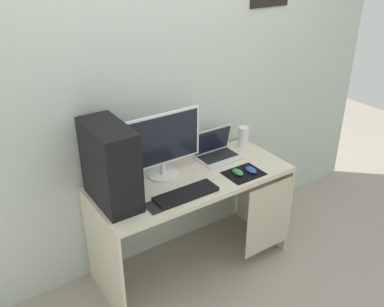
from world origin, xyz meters
name	(u,v)px	position (x,y,z in m)	size (l,w,h in m)	color
ground_plane	(192,262)	(0.00, 0.00, 0.00)	(8.00, 8.00, 0.00)	#9E9384
wall_back	(165,85)	(0.00, 0.33, 1.30)	(4.00, 0.05, 2.60)	beige
desk	(195,196)	(0.02, -0.01, 0.59)	(1.38, 0.59, 0.75)	beige
pc_tower	(110,165)	(-0.56, 0.03, 1.00)	(0.21, 0.44, 0.50)	black
monitor	(163,144)	(-0.15, 0.13, 0.98)	(0.56, 0.22, 0.45)	white
laptop	(217,152)	(0.32, 0.15, 0.79)	(0.32, 0.23, 0.21)	silver
speaker	(243,137)	(0.59, 0.17, 0.83)	(0.08, 0.08, 0.16)	white
keyboard	(186,194)	(-0.16, -0.17, 0.76)	(0.42, 0.14, 0.02)	black
mousepad	(244,173)	(0.32, -0.16, 0.75)	(0.26, 0.20, 0.01)	black
mouse_left	(238,172)	(0.28, -0.15, 0.77)	(0.06, 0.10, 0.03)	#338C4C
mouse_right	(251,170)	(0.37, -0.18, 0.77)	(0.06, 0.10, 0.03)	#2D51B2
cell_phone	(153,208)	(-0.40, -0.18, 0.75)	(0.07, 0.13, 0.01)	#232326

